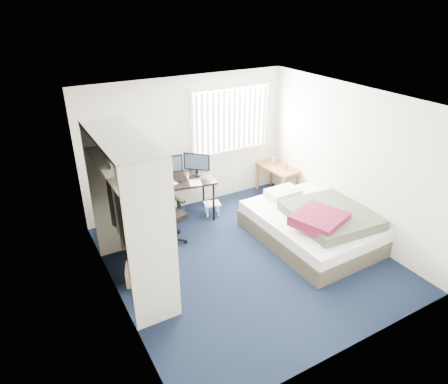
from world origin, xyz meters
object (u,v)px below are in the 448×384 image
nightstand (277,170)px  bed (314,224)px  office_chair (164,215)px  desk (169,179)px

nightstand → bed: (-0.49, -1.70, -0.25)m
office_chair → desk: bearing=59.6°
nightstand → office_chair: bearing=-169.9°
desk → office_chair: size_ratio=1.34×
nightstand → bed: nightstand is taller
nightstand → desk: bearing=176.5°
desk → office_chair: office_chair is taller
desk → bed: desk is taller
desk → bed: bearing=-45.5°
desk → bed: (1.81, -1.84, -0.51)m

